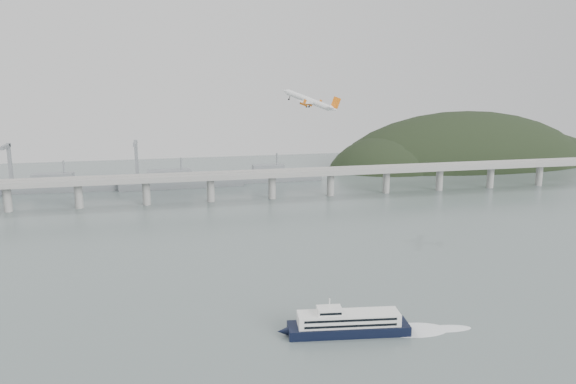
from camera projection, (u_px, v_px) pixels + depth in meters
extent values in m
plane|color=slate|center=(314.00, 289.00, 265.79)|extent=(900.00, 900.00, 0.00)
cube|color=gray|center=(248.00, 176.00, 452.43)|extent=(800.00, 22.00, 2.20)
cube|color=gray|center=(250.00, 175.00, 442.00)|extent=(800.00, 0.60, 1.80)
cube|color=gray|center=(246.00, 171.00, 462.03)|extent=(800.00, 0.60, 1.80)
cylinder|color=gray|center=(7.00, 199.00, 414.98)|extent=(6.00, 6.00, 21.00)
cylinder|color=gray|center=(79.00, 196.00, 425.98)|extent=(6.00, 6.00, 21.00)
cylinder|color=gray|center=(146.00, 193.00, 436.98)|extent=(6.00, 6.00, 21.00)
cylinder|color=gray|center=(211.00, 190.00, 447.98)|extent=(6.00, 6.00, 21.00)
cylinder|color=gray|center=(272.00, 187.00, 458.98)|extent=(6.00, 6.00, 21.00)
cylinder|color=gray|center=(330.00, 185.00, 469.98)|extent=(6.00, 6.00, 21.00)
cylinder|color=gray|center=(386.00, 182.00, 480.98)|extent=(6.00, 6.00, 21.00)
cylinder|color=gray|center=(439.00, 180.00, 491.98)|extent=(6.00, 6.00, 21.00)
cylinder|color=gray|center=(490.00, 177.00, 502.99)|extent=(6.00, 6.00, 21.00)
cylinder|color=gray|center=(539.00, 175.00, 513.99)|extent=(6.00, 6.00, 21.00)
ellipsoid|color=black|center=(463.00, 179.00, 643.61)|extent=(320.00, 150.00, 156.00)
ellipsoid|color=black|center=(390.00, 179.00, 611.94)|extent=(140.00, 110.00, 96.00)
ellipsoid|color=black|center=(526.00, 180.00, 674.38)|extent=(220.00, 140.00, 120.00)
cube|color=slate|center=(65.00, 187.00, 489.47)|extent=(95.67, 20.15, 8.00)
cube|color=slate|center=(53.00, 178.00, 485.73)|extent=(33.90, 15.02, 8.00)
cylinder|color=slate|center=(64.00, 169.00, 486.18)|extent=(1.60, 1.60, 14.00)
cube|color=slate|center=(182.00, 183.00, 506.70)|extent=(110.55, 21.43, 8.00)
cube|color=slate|center=(169.00, 175.00, 502.64)|extent=(39.01, 16.73, 8.00)
cylinder|color=slate|center=(181.00, 165.00, 503.42)|extent=(1.60, 1.60, 14.00)
cube|color=slate|center=(277.00, 177.00, 536.04)|extent=(85.00, 13.60, 8.00)
cube|color=slate|center=(268.00, 169.00, 532.53)|extent=(29.75, 11.90, 8.00)
cylinder|color=slate|center=(277.00, 160.00, 532.75)|extent=(1.60, 1.60, 14.00)
cube|color=slate|center=(10.00, 165.00, 503.79)|extent=(3.00, 3.00, 40.00)
cube|color=slate|center=(5.00, 147.00, 490.56)|extent=(3.00, 28.00, 3.00)
cube|color=slate|center=(137.00, 161.00, 527.99)|extent=(3.00, 3.00, 40.00)
cube|color=slate|center=(135.00, 143.00, 514.77)|extent=(3.00, 28.00, 3.00)
cube|color=black|center=(348.00, 329.00, 220.54)|extent=(48.68, 17.58, 3.81)
cone|color=black|center=(283.00, 331.00, 218.16)|extent=(5.22, 4.40, 3.81)
cube|color=white|center=(348.00, 318.00, 219.66)|extent=(40.88, 14.69, 4.76)
cube|color=black|center=(351.00, 321.00, 214.73)|extent=(35.87, 4.90, 0.95)
cube|color=black|center=(351.00, 326.00, 215.19)|extent=(35.87, 4.90, 0.95)
cube|color=black|center=(346.00, 310.00, 224.09)|extent=(35.87, 4.90, 0.95)
cube|color=black|center=(346.00, 316.00, 224.56)|extent=(35.87, 4.90, 0.95)
cube|color=white|center=(329.00, 311.00, 218.21)|extent=(10.31, 7.86, 2.47)
cube|color=black|center=(331.00, 314.00, 214.92)|extent=(8.51, 1.24, 0.95)
cylinder|color=white|center=(330.00, 303.00, 217.59)|extent=(0.53, 0.53, 3.81)
ellipsoid|color=white|center=(414.00, 330.00, 223.39)|extent=(28.97, 17.19, 0.19)
ellipsoid|color=white|center=(446.00, 329.00, 224.63)|extent=(21.28, 9.50, 0.19)
cylinder|color=white|center=(309.00, 100.00, 343.18)|extent=(24.68, 19.20, 12.84)
cone|color=white|center=(285.00, 91.00, 347.10)|extent=(6.20, 5.83, 4.82)
cone|color=white|center=(333.00, 109.00, 339.01)|extent=(6.95, 6.14, 5.15)
cube|color=white|center=(309.00, 102.00, 343.20)|extent=(22.08, 31.72, 3.70)
cube|color=white|center=(332.00, 107.00, 339.08)|extent=(8.98, 11.95, 1.90)
cube|color=orange|center=(336.00, 103.00, 337.99)|extent=(5.80, 3.49, 7.69)
cylinder|color=orange|center=(309.00, 104.00, 349.11)|extent=(5.23, 4.64, 3.63)
cylinder|color=black|center=(306.00, 102.00, 349.62)|extent=(2.19, 2.44, 2.31)
cube|color=white|center=(310.00, 102.00, 348.85)|extent=(2.50, 1.66, 1.99)
cylinder|color=orange|center=(304.00, 104.00, 338.74)|extent=(5.23, 4.64, 3.63)
cylinder|color=black|center=(301.00, 102.00, 339.25)|extent=(2.19, 2.44, 2.31)
cube|color=white|center=(304.00, 102.00, 338.48)|extent=(2.50, 1.66, 1.99)
cylinder|color=black|center=(310.00, 105.00, 346.11)|extent=(1.22, 0.82, 2.42)
cylinder|color=black|center=(309.00, 107.00, 346.39)|extent=(1.43, 1.06, 1.43)
cylinder|color=black|center=(307.00, 105.00, 341.21)|extent=(1.22, 0.82, 2.42)
cylinder|color=black|center=(307.00, 107.00, 341.49)|extent=(1.43, 1.06, 1.43)
cylinder|color=black|center=(289.00, 98.00, 346.84)|extent=(1.22, 0.82, 2.42)
cylinder|color=black|center=(289.00, 99.00, 347.12)|extent=(1.43, 1.06, 1.43)
cube|color=orange|center=(321.00, 102.00, 358.43)|extent=(2.13, 1.32, 2.82)
cube|color=orange|center=(305.00, 101.00, 326.37)|extent=(2.13, 1.32, 2.82)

